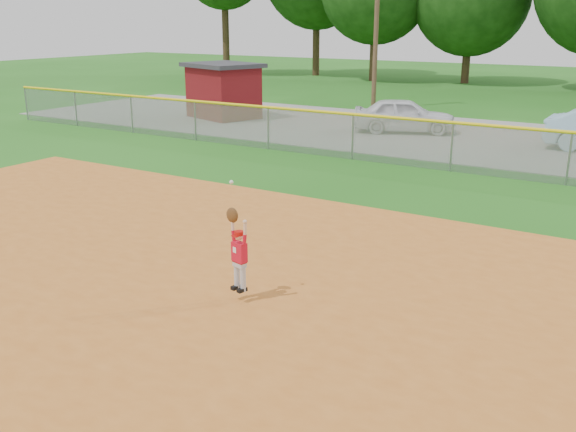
# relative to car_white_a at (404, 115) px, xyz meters

# --- Properties ---
(ground) EXTENTS (120.00, 120.00, 0.00)m
(ground) POSITION_rel_car_white_a_xyz_m (3.84, -15.81, -0.73)
(ground) COLOR #1E5E15
(ground) RESTS_ON ground
(clay_infield) EXTENTS (24.00, 16.00, 0.04)m
(clay_infield) POSITION_rel_car_white_a_xyz_m (3.84, -18.81, -0.71)
(clay_infield) COLOR #BA6421
(clay_infield) RESTS_ON ground
(parking_strip) EXTENTS (44.00, 10.00, 0.03)m
(parking_strip) POSITION_rel_car_white_a_xyz_m (3.84, 0.19, -0.71)
(parking_strip) COLOR gray
(parking_strip) RESTS_ON ground
(car_white_a) EXTENTS (4.40, 3.11, 1.39)m
(car_white_a) POSITION_rel_car_white_a_xyz_m (0.00, 0.00, 0.00)
(car_white_a) COLOR silver
(car_white_a) RESTS_ON parking_strip
(utility_shed) EXTENTS (4.05, 3.57, 2.54)m
(utility_shed) POSITION_rel_car_white_a_xyz_m (-8.77, -0.57, 0.57)
(utility_shed) COLOR #590C0F
(utility_shed) RESTS_ON ground
(outfield_fence) EXTENTS (40.06, 0.10, 1.55)m
(outfield_fence) POSITION_rel_car_white_a_xyz_m (3.84, -5.81, 0.16)
(outfield_fence) COLOR gray
(outfield_fence) RESTS_ON ground
(power_lines) EXTENTS (19.40, 0.24, 9.00)m
(power_lines) POSITION_rel_car_white_a_xyz_m (4.84, 6.19, 3.95)
(power_lines) COLOR #4C3823
(power_lines) RESTS_ON ground
(ballplayer) EXTENTS (0.46, 0.25, 1.83)m
(ballplayer) POSITION_rel_car_white_a_xyz_m (3.89, -16.93, 0.18)
(ballplayer) COLOR silver
(ballplayer) RESTS_ON ground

